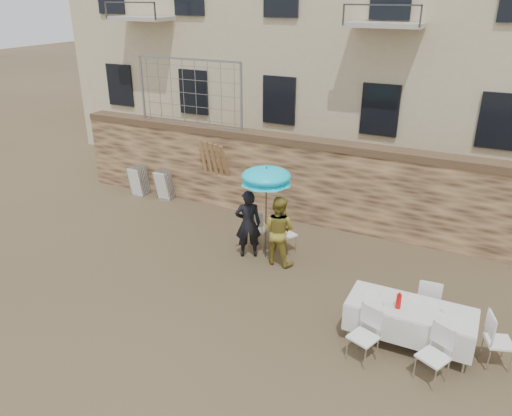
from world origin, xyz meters
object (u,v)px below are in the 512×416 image
at_px(umbrella, 266,179).
at_px(chair_stack_right, 168,183).
at_px(woman_dress, 278,231).
at_px(man_suit, 248,224).
at_px(table_chair_side, 499,341).
at_px(table_chair_back, 429,300).
at_px(banquet_table, 411,309).
at_px(table_chair_front_left, 363,336).
at_px(soda_bottle, 399,301).
at_px(couple_chair_left, 259,228).
at_px(chair_stack_left, 143,178).
at_px(couple_chair_right, 286,233).
at_px(table_chair_front_right, 433,356).

distance_m(umbrella, chair_stack_right, 4.87).
relative_size(woman_dress, umbrella, 0.78).
bearing_deg(man_suit, table_chair_side, 134.31).
xyz_separation_m(table_chair_back, table_chair_side, (1.20, -0.70, 0.00)).
bearing_deg(banquet_table, table_chair_front_left, -128.66).
height_order(woman_dress, table_chair_front_left, woman_dress).
xyz_separation_m(woman_dress, chair_stack_right, (-4.51, 2.15, -0.34)).
height_order(umbrella, table_chair_side, umbrella).
relative_size(man_suit, soda_bottle, 6.23).
distance_m(couple_chair_left, table_chair_side, 5.71).
xyz_separation_m(man_suit, woman_dress, (0.75, 0.00, -0.01)).
height_order(table_chair_back, chair_stack_left, table_chair_back).
bearing_deg(banquet_table, couple_chair_right, 145.89).
xyz_separation_m(man_suit, table_chair_side, (5.32, -1.53, -0.33)).
bearing_deg(table_chair_front_left, table_chair_front_right, 20.47).
height_order(table_chair_front_left, chair_stack_left, table_chair_front_left).
bearing_deg(chair_stack_left, umbrella, -22.04).
relative_size(table_chair_side, chair_stack_right, 1.04).
distance_m(banquet_table, chair_stack_right, 8.57).
bearing_deg(umbrella, chair_stack_right, 153.79).
height_order(woman_dress, couple_chair_right, woman_dress).
bearing_deg(soda_bottle, chair_stack_right, 152.29).
height_order(table_chair_front_left, table_chair_front_right, same).
relative_size(banquet_table, chair_stack_right, 2.28).
xyz_separation_m(umbrella, chair_stack_left, (-5.06, 2.05, -1.47)).
xyz_separation_m(man_suit, table_chair_front_right, (4.42, -2.38, -0.33)).
relative_size(couple_chair_right, chair_stack_left, 1.04).
bearing_deg(couple_chair_right, chair_stack_left, 11.73).
relative_size(umbrella, table_chair_back, 2.13).
relative_size(man_suit, chair_stack_left, 1.76).
xyz_separation_m(banquet_table, table_chair_front_right, (0.50, -0.75, -0.25)).
bearing_deg(umbrella, table_chair_side, -18.34).
distance_m(man_suit, table_chair_front_right, 5.03).
height_order(couple_chair_left, banquet_table, couple_chair_left).
bearing_deg(umbrella, couple_chair_left, 131.63).
relative_size(table_chair_front_left, chair_stack_right, 1.04).
bearing_deg(table_chair_side, couple_chair_right, 47.17).
distance_m(man_suit, chair_stack_right, 4.35).
height_order(table_chair_front_left, table_chair_side, same).
height_order(banquet_table, chair_stack_right, chair_stack_right).
bearing_deg(table_chair_front_right, couple_chair_left, 172.75).
bearing_deg(table_chair_front_right, woman_dress, 173.32).
bearing_deg(banquet_table, woman_dress, 152.78).
relative_size(soda_bottle, chair_stack_right, 0.28).
height_order(table_chair_back, table_chair_side, same).
distance_m(man_suit, soda_bottle, 4.13).
bearing_deg(soda_bottle, table_chair_side, 8.88).
height_order(soda_bottle, chair_stack_left, soda_bottle).
height_order(table_chair_back, chair_stack_right, table_chair_back).
height_order(table_chair_front_right, table_chair_side, same).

